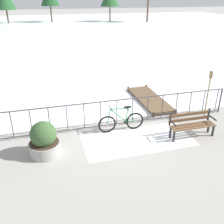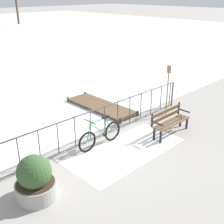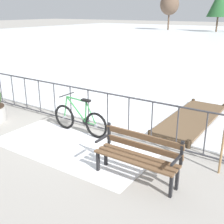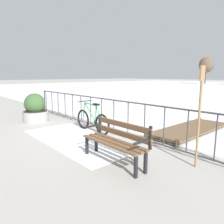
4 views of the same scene
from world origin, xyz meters
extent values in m
plane|color=#9E9991|center=(0.00, 0.00, 0.00)|extent=(160.00, 160.00, 0.00)
cube|color=white|center=(0.40, -1.20, 0.00)|extent=(3.77, 1.72, 0.01)
cylinder|color=#38383D|center=(0.00, 0.00, 1.05)|extent=(9.00, 0.04, 0.04)
cylinder|color=#38383D|center=(0.00, 0.00, 0.08)|extent=(9.00, 0.04, 0.04)
cylinder|color=#38383D|center=(4.50, 0.00, 0.53)|extent=(0.06, 0.06, 1.05)
cylinder|color=#38383D|center=(-2.47, 0.00, 0.57)|extent=(0.03, 0.03, 0.97)
cylinder|color=#38383D|center=(-1.85, 0.00, 0.57)|extent=(0.03, 0.03, 0.97)
cylinder|color=#38383D|center=(-1.23, 0.00, 0.57)|extent=(0.03, 0.03, 0.97)
cylinder|color=#38383D|center=(-0.62, 0.00, 0.57)|extent=(0.03, 0.03, 0.97)
cylinder|color=#38383D|center=(0.00, 0.00, 0.57)|extent=(0.03, 0.03, 0.97)
cylinder|color=#38383D|center=(0.62, 0.00, 0.57)|extent=(0.03, 0.03, 0.97)
cylinder|color=#38383D|center=(1.23, 0.00, 0.57)|extent=(0.03, 0.03, 0.97)
cylinder|color=#38383D|center=(1.85, 0.00, 0.57)|extent=(0.03, 0.03, 0.97)
cylinder|color=#38383D|center=(2.47, 0.00, 0.57)|extent=(0.03, 0.03, 0.97)
cylinder|color=#38383D|center=(3.09, 0.00, 0.57)|extent=(0.03, 0.03, 0.97)
cylinder|color=#38383D|center=(3.70, 0.00, 0.57)|extent=(0.03, 0.03, 0.97)
cylinder|color=#38383D|center=(4.32, 0.00, 0.57)|extent=(0.03, 0.03, 0.97)
torus|color=black|center=(0.56, -0.42, 0.33)|extent=(0.66, 0.06, 0.66)
cylinder|color=gray|center=(0.56, -0.42, 0.33)|extent=(0.08, 0.06, 0.08)
torus|color=black|center=(-0.49, -0.41, 0.33)|extent=(0.66, 0.06, 0.66)
cylinder|color=gray|center=(-0.49, -0.41, 0.33)|extent=(0.08, 0.06, 0.08)
cylinder|color=#2D843D|center=(0.25, -0.42, 0.62)|extent=(0.08, 0.04, 0.53)
cylinder|color=#2D843D|center=(-0.07, -0.42, 0.63)|extent=(0.61, 0.04, 0.59)
cylinder|color=#2D843D|center=(-0.05, -0.42, 0.90)|extent=(0.63, 0.04, 0.07)
cylinder|color=#2D843D|center=(0.40, -0.42, 0.34)|extent=(0.34, 0.03, 0.05)
cylinder|color=#2D843D|center=(0.42, -0.42, 0.61)|extent=(0.32, 0.03, 0.56)
cylinder|color=#2D843D|center=(-0.42, -0.41, 0.62)|extent=(0.16, 0.03, 0.59)
cube|color=black|center=(0.27, -0.42, 0.92)|extent=(0.24, 0.10, 0.05)
cylinder|color=black|center=(-0.36, -0.41, 0.96)|extent=(0.03, 0.52, 0.03)
cylinder|color=black|center=(0.23, -0.42, 0.35)|extent=(0.18, 0.02, 0.18)
cube|color=brown|center=(2.28, -1.36, 0.44)|extent=(1.60, 0.11, 0.04)
cube|color=brown|center=(2.28, -1.51, 0.44)|extent=(1.60, 0.11, 0.04)
cube|color=brown|center=(2.28, -1.67, 0.44)|extent=(1.60, 0.11, 0.04)
cube|color=brown|center=(2.29, -1.26, 0.58)|extent=(1.60, 0.06, 0.12)
cube|color=brown|center=(2.29, -1.26, 0.78)|extent=(1.60, 0.06, 0.12)
cube|color=black|center=(3.04, -1.65, 0.22)|extent=(0.05, 0.06, 0.44)
cube|color=black|center=(3.04, -1.38, 0.22)|extent=(0.05, 0.06, 0.44)
cube|color=black|center=(3.05, -1.27, 0.67)|extent=(0.05, 0.04, 0.45)
cube|color=black|center=(3.04, -1.52, 0.64)|extent=(0.04, 0.40, 0.04)
cube|color=black|center=(1.52, -1.64, 0.22)|extent=(0.05, 0.06, 0.44)
cube|color=black|center=(1.52, -1.38, 0.22)|extent=(0.05, 0.06, 0.44)
cube|color=black|center=(1.53, -1.26, 0.67)|extent=(0.05, 0.04, 0.45)
cube|color=black|center=(1.52, -1.51, 0.64)|extent=(0.04, 0.40, 0.04)
cylinder|color=#9E9B96|center=(-2.69, -1.18, 0.20)|extent=(0.97, 0.97, 0.40)
cylinder|color=#38281E|center=(-2.69, -1.18, 0.41)|extent=(0.89, 0.89, 0.02)
sphere|color=#38562D|center=(-2.69, -1.18, 0.71)|extent=(0.81, 0.81, 0.81)
cylinder|color=#937047|center=(3.52, -0.41, 0.85)|extent=(0.04, 0.04, 1.70)
cube|color=#937047|center=(3.52, -0.41, 1.84)|extent=(0.03, 0.16, 0.28)
cube|color=brown|center=(2.16, 1.90, 0.12)|extent=(1.10, 3.21, 0.06)
cylinder|color=#433323|center=(1.67, 0.30, 0.10)|extent=(0.10, 0.10, 0.20)
cylinder|color=#433323|center=(2.66, 0.30, 0.10)|extent=(0.10, 0.10, 0.20)
cylinder|color=#433323|center=(1.67, 3.51, 0.10)|extent=(0.10, 0.10, 0.20)
cylinder|color=#433323|center=(2.66, 3.51, 0.10)|extent=(0.10, 0.10, 0.20)
cylinder|color=brown|center=(15.99, 35.12, 2.07)|extent=(0.30, 0.30, 4.14)
camera|label=1|loc=(-2.46, -8.14, 4.59)|focal=40.44mm
camera|label=2|loc=(-5.28, -6.36, 4.50)|focal=46.13mm
camera|label=3|loc=(4.50, -5.59, 2.98)|focal=45.93mm
camera|label=4|loc=(5.35, -4.23, 1.80)|focal=33.37mm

